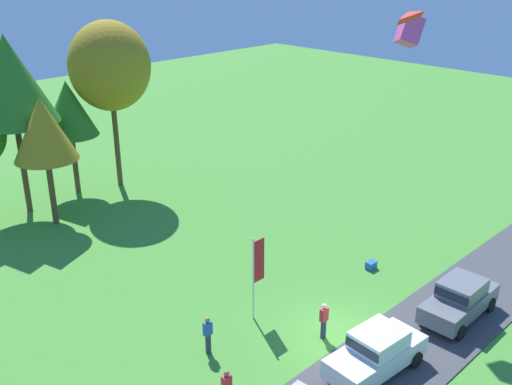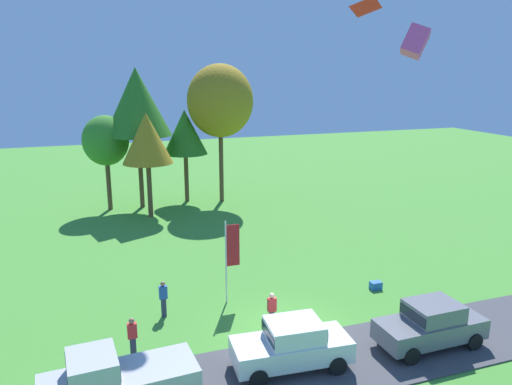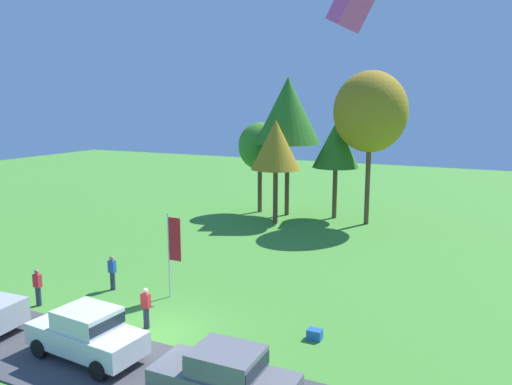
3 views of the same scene
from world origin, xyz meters
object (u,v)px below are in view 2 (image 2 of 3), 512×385
at_px(tree_far_right, 106,141).
at_px(tree_right_of_center, 185,132).
at_px(person_on_lawn, 133,338).
at_px(tree_left_of_center, 220,101).
at_px(car_sedan_by_flagpole, 292,343).
at_px(car_pickup_mid_row, 113,382).
at_px(cooler_box, 376,285).
at_px(tree_lone_near, 137,102).
at_px(person_beside_suv, 163,299).
at_px(kite_diamond_high_right, 364,5).
at_px(tree_center_back, 147,139).
at_px(car_sedan_far_end, 431,323).
at_px(flag_banner, 231,251).
at_px(person_watching_sky, 272,311).
at_px(kite_box_trailing_tail, 415,42).

bearing_deg(tree_far_right, tree_right_of_center, 4.51).
bearing_deg(person_on_lawn, tree_left_of_center, 66.13).
xyz_separation_m(car_sedan_by_flagpole, person_on_lawn, (-5.52, 2.66, -0.16)).
distance_m(car_pickup_mid_row, cooler_box, 14.27).
relative_size(person_on_lawn, cooler_box, 3.05).
bearing_deg(tree_lone_near, person_on_lawn, -97.86).
distance_m(person_beside_suv, kite_diamond_high_right, 14.91).
bearing_deg(person_on_lawn, kite_diamond_high_right, -2.39).
distance_m(car_pickup_mid_row, tree_center_back, 23.08).
bearing_deg(car_pickup_mid_row, tree_right_of_center, 73.22).
xyz_separation_m(car_sedan_by_flagpole, tree_center_back, (-2.20, 21.84, 4.91)).
relative_size(car_sedan_far_end, flag_banner, 1.08).
relative_size(person_watching_sky, tree_lone_near, 0.15).
height_order(car_sedan_by_flagpole, kite_box_trailing_tail, kite_box_trailing_tail).
distance_m(car_sedan_far_end, flag_banner, 9.28).
relative_size(car_sedan_by_flagpole, person_beside_suv, 2.65).
relative_size(person_on_lawn, tree_right_of_center, 0.22).
relative_size(person_on_lawn, tree_left_of_center, 0.15).
distance_m(person_on_lawn, tree_right_of_center, 24.33).
distance_m(person_watching_sky, tree_center_back, 19.76).
bearing_deg(cooler_box, kite_box_trailing_tail, -15.79).
xyz_separation_m(person_watching_sky, kite_box_trailing_tail, (7.57, 1.73, 11.25)).
bearing_deg(tree_left_of_center, person_on_lawn, -113.87).
bearing_deg(car_sedan_far_end, kite_diamond_high_right, 128.00).
bearing_deg(tree_right_of_center, car_pickup_mid_row, -106.78).
distance_m(car_sedan_by_flagpole, tree_right_of_center, 25.95).
relative_size(person_beside_suv, tree_lone_near, 0.15).
relative_size(tree_right_of_center, tree_left_of_center, 0.68).
height_order(car_sedan_by_flagpole, person_watching_sky, car_sedan_by_flagpole).
bearing_deg(person_beside_suv, person_on_lawn, -119.19).
distance_m(person_beside_suv, tree_center_back, 17.05).
relative_size(tree_right_of_center, kite_box_trailing_tail, 6.21).
height_order(car_sedan_by_flagpole, tree_left_of_center, tree_left_of_center).
relative_size(tree_far_right, kite_box_trailing_tail, 6.03).
bearing_deg(person_watching_sky, person_on_lawn, -177.58).
relative_size(tree_right_of_center, flag_banner, 1.89).
bearing_deg(car_sedan_far_end, tree_right_of_center, 99.83).
height_order(tree_right_of_center, flag_banner, tree_right_of_center).
relative_size(person_watching_sky, kite_box_trailing_tail, 1.38).
bearing_deg(tree_left_of_center, person_watching_sky, -100.05).
bearing_deg(person_watching_sky, flag_banner, 105.20).
relative_size(person_beside_suv, kite_diamond_high_right, 1.68).
height_order(car_sedan_far_end, tree_right_of_center, tree_right_of_center).
bearing_deg(tree_center_back, cooler_box, -61.95).
bearing_deg(person_watching_sky, tree_right_of_center, 87.37).
xyz_separation_m(tree_center_back, tree_right_of_center, (3.56, 3.63, -0.10)).
xyz_separation_m(car_pickup_mid_row, tree_center_back, (4.22, 22.17, 4.84)).
height_order(person_beside_suv, tree_far_right, tree_far_right).
bearing_deg(cooler_box, flag_banner, 171.16).
bearing_deg(person_beside_suv, tree_left_of_center, 67.02).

